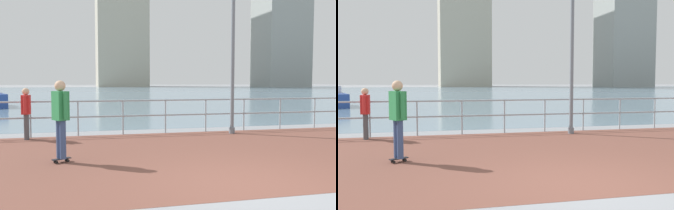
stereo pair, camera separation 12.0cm
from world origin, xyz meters
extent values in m
plane|color=gray|center=(0.00, 40.00, 0.00)|extent=(220.00, 220.00, 0.00)
cube|color=brown|center=(0.00, 2.80, 0.00)|extent=(28.00, 6.85, 0.01)
cube|color=#6B899E|center=(0.00, 51.23, 0.00)|extent=(180.00, 88.00, 0.00)
cylinder|color=#9EADB7|center=(-4.20, 6.23, 0.55)|extent=(0.05, 0.05, 1.09)
cylinder|color=#9EADB7|center=(-2.80, 6.23, 0.55)|extent=(0.05, 0.05, 1.09)
cylinder|color=#9EADB7|center=(-1.40, 6.23, 0.55)|extent=(0.05, 0.05, 1.09)
cylinder|color=#9EADB7|center=(0.00, 6.23, 0.55)|extent=(0.05, 0.05, 1.09)
cylinder|color=#9EADB7|center=(1.40, 6.23, 0.55)|extent=(0.05, 0.05, 1.09)
cylinder|color=#9EADB7|center=(2.80, 6.23, 0.55)|extent=(0.05, 0.05, 1.09)
cylinder|color=#9EADB7|center=(4.20, 6.23, 0.55)|extent=(0.05, 0.05, 1.09)
cylinder|color=#9EADB7|center=(5.60, 6.23, 0.55)|extent=(0.05, 0.05, 1.09)
cylinder|color=#9EADB7|center=(0.00, 6.23, 1.09)|extent=(25.20, 0.06, 0.06)
cylinder|color=#9EADB7|center=(0.00, 6.23, 0.60)|extent=(25.20, 0.06, 0.06)
cylinder|color=slate|center=(2.10, 5.63, 0.10)|extent=(0.19, 0.19, 0.20)
cylinder|color=slate|center=(2.10, 5.63, 2.32)|extent=(0.12, 0.12, 4.63)
cylinder|color=black|center=(-3.21, 2.42, 0.03)|extent=(0.07, 0.06, 0.06)
cylinder|color=black|center=(-3.25, 2.49, 0.03)|extent=(0.07, 0.06, 0.06)
cylinder|color=black|center=(-2.99, 2.54, 0.03)|extent=(0.07, 0.06, 0.06)
cylinder|color=black|center=(-3.03, 2.61, 0.03)|extent=(0.07, 0.06, 0.06)
cube|color=black|center=(-3.12, 2.51, 0.08)|extent=(0.40, 0.29, 0.02)
cylinder|color=#384C7A|center=(-3.08, 2.45, 0.50)|extent=(0.18, 0.18, 0.81)
cylinder|color=#384C7A|center=(-3.16, 2.58, 0.50)|extent=(0.18, 0.18, 0.81)
cube|color=#2D8C4C|center=(-3.12, 2.51, 1.21)|extent=(0.38, 0.41, 0.61)
cylinder|color=#2D8C4C|center=(-3.01, 2.31, 1.22)|extent=(0.12, 0.12, 0.58)
cylinder|color=#2D8C4C|center=(-3.23, 2.72, 1.22)|extent=(0.12, 0.12, 0.58)
sphere|color=#DBAD89|center=(-3.12, 2.51, 1.62)|extent=(0.22, 0.22, 0.22)
cylinder|color=#4C4C51|center=(-4.27, 5.96, 0.38)|extent=(0.13, 0.13, 0.75)
cylinder|color=#4C4C51|center=(-4.27, 5.80, 0.38)|extent=(0.13, 0.13, 0.75)
cube|color=red|center=(-4.27, 5.88, 1.03)|extent=(0.25, 0.34, 0.56)
cylinder|color=red|center=(-4.27, 6.11, 1.04)|extent=(0.09, 0.09, 0.53)
cylinder|color=red|center=(-4.26, 5.65, 1.04)|extent=(0.09, 0.09, 0.53)
sphere|color=#DBAD89|center=(-4.27, 5.88, 1.41)|extent=(0.21, 0.21, 0.21)
cube|color=#939993|center=(50.43, 84.54, 23.05)|extent=(12.06, 11.88, 46.10)
cube|color=#B2AD99|center=(8.77, 101.29, 23.69)|extent=(13.84, 17.61, 47.37)
camera|label=1|loc=(-2.70, -5.37, 1.73)|focal=38.82mm
camera|label=2|loc=(-2.58, -5.39, 1.73)|focal=38.82mm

